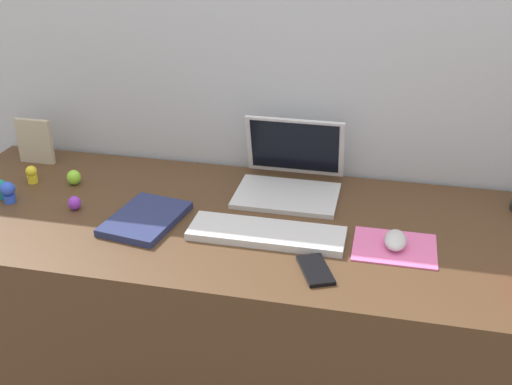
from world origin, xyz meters
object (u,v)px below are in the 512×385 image
at_px(picture_frame, 35,141).
at_px(cell_phone, 315,270).
at_px(laptop, 290,173).
at_px(keyboard, 267,233).
at_px(notebook_pad, 146,219).
at_px(toy_figurine_lime, 74,177).
at_px(toy_figurine_purple, 75,203).
at_px(mouse, 395,240).
at_px(toy_figurine_blue, 8,191).
at_px(toy_figurine_teal, 1,189).
at_px(toy_figurine_yellow, 32,174).

bearing_deg(picture_frame, cell_phone, -24.22).
height_order(laptop, keyboard, laptop).
height_order(keyboard, notebook_pad, same).
distance_m(toy_figurine_lime, toy_figurine_purple, 0.17).
relative_size(laptop, keyboard, 0.73).
relative_size(laptop, mouse, 3.12).
bearing_deg(notebook_pad, laptop, 47.92).
bearing_deg(keyboard, toy_figurine_blue, 177.69).
relative_size(picture_frame, toy_figurine_teal, 2.61).
bearing_deg(picture_frame, toy_figurine_yellow, -65.83).
bearing_deg(mouse, toy_figurine_yellow, 172.53).
xyz_separation_m(cell_phone, toy_figurine_blue, (-0.92, 0.17, 0.03)).
xyz_separation_m(laptop, toy_figurine_lime, (-0.65, -0.11, -0.03)).
relative_size(cell_phone, notebook_pad, 0.53).
bearing_deg(picture_frame, toy_figurine_blue, -76.10).
height_order(toy_figurine_blue, toy_figurine_lime, toy_figurine_blue).
relative_size(toy_figurine_blue, toy_figurine_teal, 1.11).
bearing_deg(toy_figurine_yellow, cell_phone, -18.03).
xyz_separation_m(cell_phone, toy_figurine_lime, (-0.79, 0.32, 0.02)).
distance_m(toy_figurine_yellow, toy_figurine_teal, 0.12).
height_order(mouse, toy_figurine_lime, toy_figurine_lime).
xyz_separation_m(laptop, toy_figurine_yellow, (-0.79, -0.13, -0.02)).
height_order(laptop, notebook_pad, laptop).
relative_size(keyboard, toy_figurine_yellow, 7.39).
bearing_deg(toy_figurine_blue, toy_figurine_teal, 151.35).
bearing_deg(toy_figurine_lime, picture_frame, 147.21).
xyz_separation_m(notebook_pad, toy_figurine_lime, (-0.30, 0.18, 0.01)).
xyz_separation_m(notebook_pad, toy_figurine_blue, (-0.43, 0.02, 0.02)).
bearing_deg(toy_figurine_purple, cell_phone, -13.16).
distance_m(mouse, toy_figurine_lime, 0.99).
distance_m(cell_phone, toy_figurine_purple, 0.73).
relative_size(toy_figurine_lime, toy_figurine_teal, 0.81).
bearing_deg(toy_figurine_blue, toy_figurine_yellow, 91.79).
height_order(laptop, cell_phone, laptop).
distance_m(keyboard, cell_phone, 0.20).
bearing_deg(keyboard, picture_frame, 159.82).
bearing_deg(toy_figurine_purple, picture_frame, 134.79).
height_order(keyboard, toy_figurine_blue, toy_figurine_blue).
distance_m(toy_figurine_blue, toy_figurine_purple, 0.21).
relative_size(toy_figurine_lime, toy_figurine_purple, 1.14).
relative_size(keyboard, toy_figurine_lime, 8.81).
bearing_deg(picture_frame, laptop, -1.11).
bearing_deg(toy_figurine_purple, keyboard, -3.13).
distance_m(toy_figurine_yellow, toy_figurine_purple, 0.25).
distance_m(laptop, keyboard, 0.29).
bearing_deg(mouse, toy_figurine_teal, 178.36).
height_order(notebook_pad, toy_figurine_blue, toy_figurine_blue).
relative_size(picture_frame, toy_figurine_purple, 3.67).
relative_size(laptop, cell_phone, 2.34).
height_order(mouse, toy_figurine_yellow, toy_figurine_yellow).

